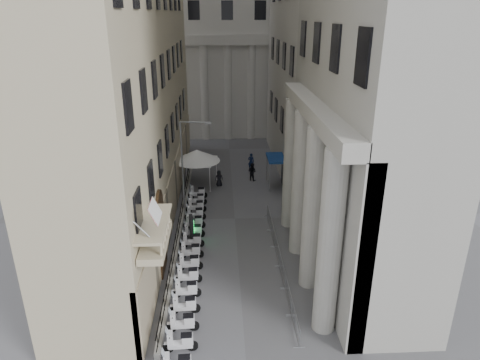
{
  "coord_description": "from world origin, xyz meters",
  "views": [
    {
      "loc": [
        -1.04,
        -12.22,
        15.73
      ],
      "look_at": [
        0.3,
        16.37,
        4.5
      ],
      "focal_mm": 32.0,
      "sensor_mm": 36.0,
      "label": 1
    }
  ],
  "objects_px": {
    "security_tent": "(194,155)",
    "info_kiosk": "(192,228)",
    "pedestrian_b": "(252,172)",
    "pedestrian_a": "(251,162)",
    "street_lamp": "(186,160)"
  },
  "relations": [
    {
      "from": "pedestrian_b",
      "to": "info_kiosk",
      "type": "bearing_deg",
      "value": 104.72
    },
    {
      "from": "info_kiosk",
      "to": "pedestrian_b",
      "type": "distance_m",
      "value": 12.93
    },
    {
      "from": "security_tent",
      "to": "info_kiosk",
      "type": "bearing_deg",
      "value": -88.45
    },
    {
      "from": "pedestrian_a",
      "to": "pedestrian_b",
      "type": "distance_m",
      "value": 3.05
    },
    {
      "from": "security_tent",
      "to": "pedestrian_a",
      "type": "relative_size",
      "value": 2.39
    },
    {
      "from": "security_tent",
      "to": "street_lamp",
      "type": "xyz_separation_m",
      "value": [
        -0.31,
        -6.42,
        1.65
      ]
    },
    {
      "from": "street_lamp",
      "to": "pedestrian_b",
      "type": "relative_size",
      "value": 4.33
    },
    {
      "from": "security_tent",
      "to": "pedestrian_b",
      "type": "distance_m",
      "value": 6.05
    },
    {
      "from": "security_tent",
      "to": "info_kiosk",
      "type": "xyz_separation_m",
      "value": [
        0.3,
        -11.13,
        -2.06
      ]
    },
    {
      "from": "info_kiosk",
      "to": "pedestrian_b",
      "type": "height_order",
      "value": "info_kiosk"
    },
    {
      "from": "pedestrian_b",
      "to": "pedestrian_a",
      "type": "bearing_deg",
      "value": -53.1
    },
    {
      "from": "security_tent",
      "to": "pedestrian_b",
      "type": "bearing_deg",
      "value": 6.58
    },
    {
      "from": "security_tent",
      "to": "pedestrian_a",
      "type": "distance_m",
      "value": 7.15
    },
    {
      "from": "pedestrian_a",
      "to": "street_lamp",
      "type": "bearing_deg",
      "value": 73.54
    },
    {
      "from": "pedestrian_a",
      "to": "info_kiosk",
      "type": "bearing_deg",
      "value": 84.28
    }
  ]
}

